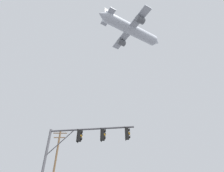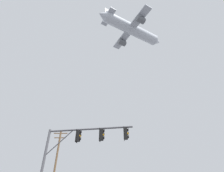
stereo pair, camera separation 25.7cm
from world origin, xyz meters
name	(u,v)px [view 1 (the left image)]	position (x,y,z in m)	size (l,w,h in m)	color
signal_pole_near	(81,144)	(-1.72, 7.94, 4.72)	(7.15, 1.53, 6.03)	#4C4C51
utility_pole	(55,161)	(-7.29, 20.93, 5.23)	(2.20, 0.28, 9.84)	brown
airplane	(131,30)	(7.33, 28.37, 44.41)	(21.66, 16.72, 6.32)	#B7BCC6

